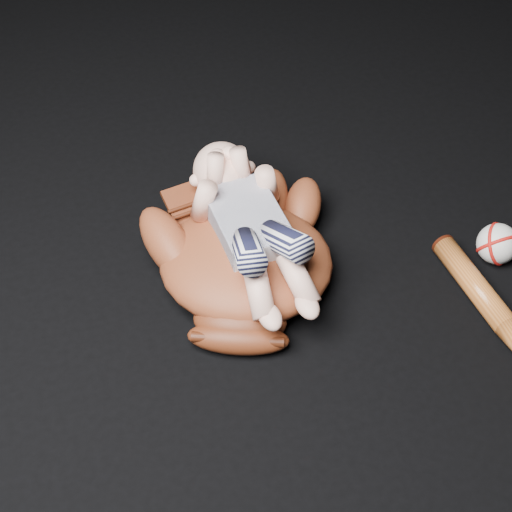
# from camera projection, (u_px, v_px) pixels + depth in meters

# --- Properties ---
(baseball_glove) EXTENTS (0.50, 0.53, 0.13)m
(baseball_glove) POSITION_uv_depth(u_px,v_px,m) (246.00, 256.00, 1.31)
(baseball_glove) COLOR maroon
(baseball_glove) RESTS_ON ground
(newborn_baby) EXTENTS (0.18, 0.39, 0.16)m
(newborn_baby) POSITION_uv_depth(u_px,v_px,m) (254.00, 227.00, 1.27)
(newborn_baby) COLOR #F6B79E
(newborn_baby) RESTS_ON baseball_glove
(baseball) EXTENTS (0.09, 0.09, 0.07)m
(baseball) POSITION_uv_depth(u_px,v_px,m) (497.00, 244.00, 1.37)
(baseball) COLOR silver
(baseball) RESTS_ON ground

